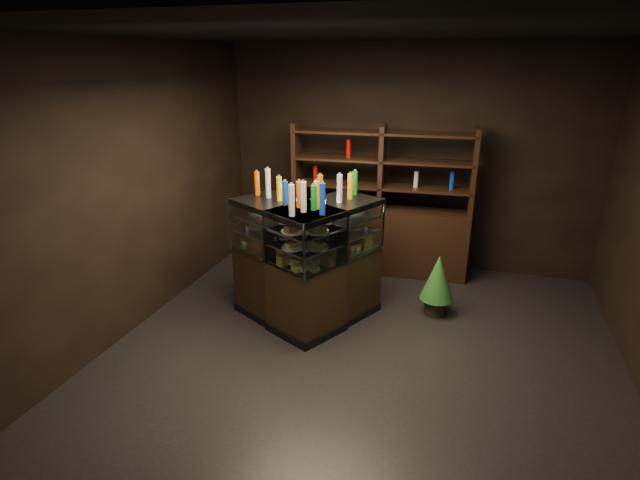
% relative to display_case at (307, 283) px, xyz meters
% --- Properties ---
extents(ground, '(5.00, 5.00, 0.00)m').
position_rel_display_case_xyz_m(ground, '(0.75, -0.43, -0.46)').
color(ground, black).
rests_on(ground, ground).
extents(room_shell, '(5.02, 5.02, 3.01)m').
position_rel_display_case_xyz_m(room_shell, '(0.75, -0.43, 1.48)').
color(room_shell, black).
rests_on(room_shell, ground).
extents(display_case, '(1.66, 1.40, 1.37)m').
position_rel_display_case_xyz_m(display_case, '(0.00, 0.00, 0.00)').
color(display_case, black).
rests_on(display_case, ground).
extents(food_display, '(1.30, 1.11, 0.43)m').
position_rel_display_case_xyz_m(food_display, '(0.00, -0.01, 0.56)').
color(food_display, '#BB7243').
rests_on(food_display, display_case).
extents(bottles_top, '(1.14, 0.97, 0.30)m').
position_rel_display_case_xyz_m(bottles_top, '(-0.00, 0.00, 1.04)').
color(bottles_top, black).
rests_on(bottles_top, display_case).
extents(potted_conifer, '(0.38, 0.38, 0.82)m').
position_rel_display_case_xyz_m(potted_conifer, '(1.38, 0.58, 0.01)').
color(potted_conifer, black).
rests_on(potted_conifer, ground).
extents(back_shelving, '(2.38, 0.57, 2.00)m').
position_rel_display_case_xyz_m(back_shelving, '(0.49, 1.62, 0.15)').
color(back_shelving, black).
rests_on(back_shelving, ground).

